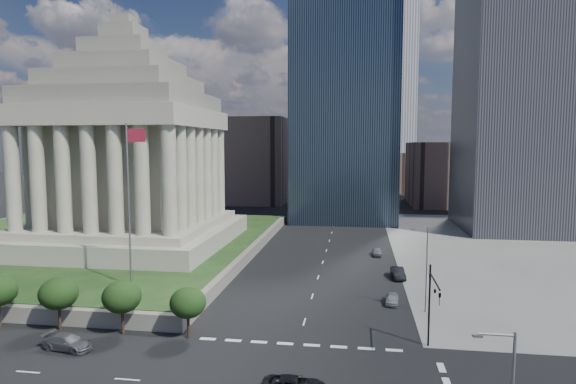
% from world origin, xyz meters
% --- Properties ---
extents(ground, '(500.00, 500.00, 0.00)m').
position_xyz_m(ground, '(0.00, 100.00, 0.00)').
color(ground, black).
rests_on(ground, ground).
extents(plaza_terrace, '(66.00, 70.00, 1.80)m').
position_xyz_m(plaza_terrace, '(-45.00, 50.00, 0.90)').
color(plaza_terrace, '#646056').
rests_on(plaza_terrace, ground).
extents(plaza_lawn, '(64.00, 68.00, 0.10)m').
position_xyz_m(plaza_lawn, '(-45.00, 50.00, 1.85)').
color(plaza_lawn, '#1A3515').
rests_on(plaza_lawn, plaza_terrace).
extents(war_memorial, '(34.00, 34.00, 39.00)m').
position_xyz_m(war_memorial, '(-34.00, 48.00, 21.40)').
color(war_memorial, gray).
rests_on(war_memorial, plaza_lawn).
extents(flagpole, '(2.52, 0.24, 20.00)m').
position_xyz_m(flagpole, '(-21.83, 24.00, 13.11)').
color(flagpole, slate).
rests_on(flagpole, plaza_lawn).
extents(midrise_glass, '(26.00, 26.00, 60.00)m').
position_xyz_m(midrise_glass, '(2.00, 95.00, 30.00)').
color(midrise_glass, black).
rests_on(midrise_glass, ground).
extents(highrise_ne, '(26.00, 28.00, 100.00)m').
position_xyz_m(highrise_ne, '(42.00, 85.00, 50.00)').
color(highrise_ne, black).
rests_on(highrise_ne, ground).
extents(building_filler_ne, '(20.00, 30.00, 20.00)m').
position_xyz_m(building_filler_ne, '(32.00, 130.00, 10.00)').
color(building_filler_ne, '#503E37').
rests_on(building_filler_ne, ground).
extents(building_filler_nw, '(24.00, 30.00, 28.00)m').
position_xyz_m(building_filler_nw, '(-30.00, 130.00, 14.00)').
color(building_filler_nw, '#503E37').
rests_on(building_filler_nw, ground).
extents(traffic_signal_ne, '(0.30, 5.74, 8.00)m').
position_xyz_m(traffic_signal_ne, '(12.50, 13.70, 5.25)').
color(traffic_signal_ne, black).
rests_on(traffic_signal_ne, ground).
extents(street_lamp_north, '(2.13, 0.22, 10.00)m').
position_xyz_m(street_lamp_north, '(13.33, 25.00, 5.66)').
color(street_lamp_north, slate).
rests_on(street_lamp_north, ground).
extents(suv_grey, '(2.81, 5.19, 1.43)m').
position_xyz_m(suv_grey, '(-21.34, 9.68, 0.71)').
color(suv_grey, '#4E4F55').
rests_on(suv_grey, ground).
extents(parked_sedan_near, '(1.89, 3.91, 1.28)m').
position_xyz_m(parked_sedan_near, '(9.88, 27.54, 0.64)').
color(parked_sedan_near, gray).
rests_on(parked_sedan_near, ground).
extents(parked_sedan_mid, '(4.77, 2.02, 1.53)m').
position_xyz_m(parked_sedan_mid, '(11.50, 39.11, 0.77)').
color(parked_sedan_mid, black).
rests_on(parked_sedan_mid, ground).
extents(parked_sedan_far, '(1.76, 4.03, 1.35)m').
position_xyz_m(parked_sedan_far, '(9.00, 53.39, 0.68)').
color(parked_sedan_far, slate).
rests_on(parked_sedan_far, ground).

